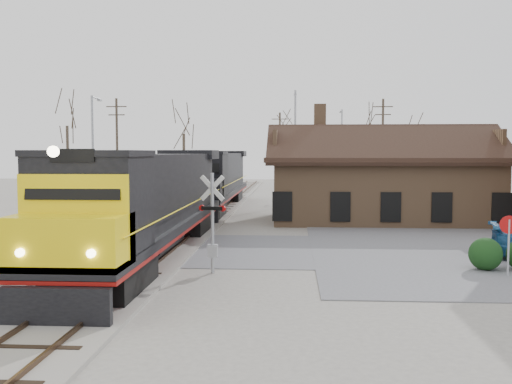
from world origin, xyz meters
TOP-DOWN VIEW (x-y plane):
  - ground at (0.00, 0.00)m, footprint 140.00×140.00m
  - road at (0.00, 0.00)m, footprint 60.00×9.00m
  - track_main at (0.00, 15.00)m, footprint 3.40×90.00m
  - track_siding at (-4.50, 15.00)m, footprint 3.40×90.00m
  - depot at (11.99, 12.00)m, footprint 15.20×9.31m
  - locomotive_lead at (0.00, -2.41)m, footprint 3.15×21.12m
  - locomotive_trailing at (0.00, 18.98)m, footprint 3.15×21.12m
  - crossbuck_near at (3.09, -5.21)m, footprint 1.07×0.37m
  - crossbuck_far at (-6.57, 5.53)m, footprint 1.01×0.46m
  - do_not_enter_sign at (14.03, -5.16)m, footprint 0.67×0.16m
  - hedge_a at (13.58, -4.04)m, footprint 1.27×1.27m
  - streetlight_a at (-8.67, 15.21)m, footprint 0.25×2.04m
  - streetlight_b at (6.34, 22.88)m, footprint 0.25×2.04m
  - streetlight_c at (11.42, 35.83)m, footprint 0.25×2.04m
  - utility_pole_a at (-10.97, 28.38)m, footprint 2.00×0.24m
  - utility_pole_b at (4.58, 43.89)m, footprint 2.00×0.24m
  - utility_pole_c at (15.36, 32.96)m, footprint 2.00×0.24m
  - tree_a at (-17.51, 32.33)m, footprint 4.91×4.91m
  - tree_b at (-6.03, 36.97)m, footprint 4.43×4.43m
  - tree_c at (5.17, 49.87)m, footprint 4.75×4.75m
  - tree_d at (14.70, 44.26)m, footprint 4.45×4.45m
  - tree_e at (20.35, 40.28)m, footprint 3.49×3.49m

SIDE VIEW (x-z plane):
  - ground at x=0.00m, z-range 0.00..0.00m
  - road at x=0.00m, z-range 0.00..0.03m
  - track_main at x=0.00m, z-range -0.05..0.19m
  - track_siding at x=-4.50m, z-range -0.05..0.19m
  - hedge_a at x=13.58m, z-range 0.00..1.27m
  - do_not_enter_sign at x=14.03m, z-range 0.44..2.71m
  - crossbuck_far at x=-6.57m, z-range -0.09..3.60m
  - crossbuck_near at x=3.09m, z-range -0.10..3.70m
  - depot at x=11.99m, z-range -1.54..6.36m
  - locomotive_trailing at x=0.00m, z-range 0.24..4.68m
  - locomotive_lead at x=0.00m, z-range 0.12..4.81m
  - streetlight_a at x=-8.67m, z-range 0.53..9.28m
  - utility_pole_b at x=4.58m, z-range 0.22..9.66m
  - utility_pole_a at x=-10.97m, z-range 0.22..10.03m
  - streetlight_c at x=11.42m, z-range 0.54..9.72m
  - utility_pole_c at x=15.36m, z-range 0.23..10.25m
  - streetlight_b at x=6.34m, z-range 0.54..10.41m
  - tree_e at x=20.35m, z-range 1.80..10.35m
  - tree_b at x=-6.03m, z-range 2.30..13.17m
  - tree_d at x=14.70m, z-range 2.31..13.22m
  - tree_c at x=5.17m, z-range 2.47..14.10m
  - tree_a at x=-17.51m, z-range 2.55..14.57m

